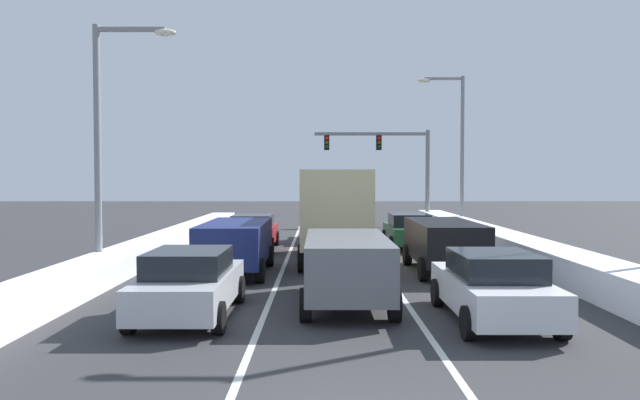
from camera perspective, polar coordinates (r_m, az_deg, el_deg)
The scene contains 17 objects.
ground_plane at distance 20.37m, azimuth 1.51°, elevation -6.67°, with size 120.00×120.00×0.00m, color #333335.
lane_stripe_between_right_lane_and_center_lane at distance 23.74m, azimuth 5.46°, elevation -5.42°, with size 0.14×36.46×0.01m, color silver.
lane_stripe_between_center_lane_and_left_lane at distance 23.68m, azimuth -2.80°, elevation -5.43°, with size 0.14×36.46×0.01m, color silver.
snow_bank_right_shoulder at distance 24.74m, azimuth 17.81°, elevation -4.18°, with size 1.49×36.46×0.89m, color white.
snow_bank_left_shoulder at distance 24.50m, azimuth -15.32°, elevation -4.41°, with size 1.45×36.46×0.72m, color white.
sedan_white_right_lane_nearest at distance 13.83m, azimuth 16.04°, elevation -7.74°, with size 2.00×4.50×1.51m.
suv_black_right_lane_second at distance 20.44m, azimuth 11.72°, elevation -3.81°, with size 2.16×4.90×1.67m.
sedan_green_right_lane_third at distance 27.42m, azimuth 8.53°, elevation -2.82°, with size 2.00×4.50×1.51m.
suv_gray_center_lane_nearest at distance 14.93m, azimuth 2.76°, elevation -5.96°, with size 2.16×4.90×1.67m.
box_truck_center_lane_second at distance 22.44m, azimuth 1.64°, elevation -0.98°, with size 2.53×7.20×3.36m.
sedan_tan_center_lane_third at distance 30.19m, azimuth 0.80°, elevation -2.35°, with size 2.00×4.50×1.51m.
sedan_silver_left_lane_nearest at distance 14.04m, azimuth -11.75°, elevation -7.55°, with size 2.00×4.50×1.51m.
suv_navy_left_lane_second at distance 19.93m, azimuth -7.59°, elevation -3.94°, with size 2.16×4.90×1.67m.
sedan_red_left_lane_third at distance 26.56m, azimuth -5.98°, elevation -2.97°, with size 2.00×4.50×1.51m.
traffic_light_gantry at distance 40.30m, azimuth 6.99°, elevation 4.07°, with size 7.54×0.47×6.20m.
street_lamp_right_mid at distance 35.97m, azimuth 12.85°, elevation 5.49°, with size 2.66×0.36×8.88m.
street_lamp_left_mid at distance 20.82m, azimuth -18.78°, elevation 6.60°, with size 2.66×0.36×7.96m.
Camera 1 is at (-0.44, -6.87, 3.11)m, focal length 34.40 mm.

